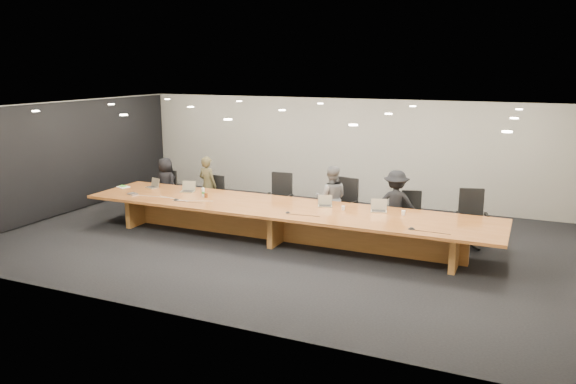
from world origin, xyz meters
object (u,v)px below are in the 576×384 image
at_px(laptop_a, 152,183).
at_px(mic_center, 288,212).
at_px(person_b, 208,186).
at_px(mic_right, 412,228).
at_px(chair_far_right, 472,218).
at_px(laptop_d, 325,201).
at_px(av_box, 133,194).
at_px(paper_cup_far, 403,213).
at_px(chair_left, 213,195).
at_px(chair_far_left, 165,190).
at_px(water_bottle, 203,193).
at_px(chair_mid_left, 278,198).
at_px(person_d, 396,204).
at_px(laptop_e, 379,206).
at_px(person_c, 331,198).
at_px(laptop_b, 187,187).
at_px(conference_table, 282,217).
at_px(paper_cup_near, 343,208).
at_px(chair_right, 411,214).
at_px(amber_mug, 206,195).
at_px(person_a, 166,184).
at_px(chair_mid_right, 342,204).

height_order(laptop_a, mic_center, laptop_a).
bearing_deg(person_b, mic_right, 173.44).
distance_m(person_b, mic_center, 3.37).
bearing_deg(chair_far_right, laptop_d, -177.79).
height_order(laptop_a, av_box, laptop_a).
relative_size(paper_cup_far, av_box, 0.43).
xyz_separation_m(chair_left, mic_center, (2.78, -1.64, 0.26)).
xyz_separation_m(chair_far_left, water_bottle, (1.91, -1.18, 0.35)).
height_order(chair_mid_left, person_d, person_d).
height_order(laptop_e, mic_center, laptop_e).
xyz_separation_m(person_c, laptop_b, (-3.31, -0.78, 0.13)).
distance_m(conference_table, av_box, 3.64).
xyz_separation_m(paper_cup_near, mic_right, (1.57, -0.81, -0.03)).
bearing_deg(laptop_e, chair_far_right, 11.47).
relative_size(chair_right, water_bottle, 4.90).
relative_size(conference_table, laptop_b, 28.32).
bearing_deg(person_d, mic_center, 33.03).
bearing_deg(person_c, chair_left, -19.27).
xyz_separation_m(person_d, mic_right, (0.72, -1.80, 0.03)).
bearing_deg(water_bottle, chair_far_left, 148.22).
bearing_deg(laptop_b, chair_left, 63.93).
xyz_separation_m(laptop_a, laptop_d, (4.50, -0.04, 0.00)).
xyz_separation_m(chair_left, amber_mug, (0.55, -1.16, 0.30)).
relative_size(av_box, mic_center, 2.06).
bearing_deg(laptop_a, laptop_b, 15.98).
relative_size(person_c, person_d, 1.00).
xyz_separation_m(person_a, person_b, (1.25, 0.01, 0.06)).
bearing_deg(conference_table, chair_far_left, 162.32).
height_order(person_b, water_bottle, person_b).
bearing_deg(water_bottle, chair_far_right, 11.69).
height_order(person_d, paper_cup_near, person_d).
relative_size(chair_far_right, person_a, 0.88).
relative_size(chair_far_left, laptop_d, 3.39).
bearing_deg(chair_left, person_c, 6.32).
relative_size(chair_mid_right, person_d, 0.82).
xyz_separation_m(laptop_e, mic_center, (-1.66, -0.83, -0.11)).
distance_m(chair_left, person_d, 4.60).
distance_m(conference_table, chair_right, 2.80).
bearing_deg(chair_right, mic_right, -91.58).
height_order(person_c, paper_cup_far, person_c).
bearing_deg(chair_mid_right, person_c, -143.63).
bearing_deg(mic_center, conference_table, 126.35).
height_order(conference_table, laptop_a, laptop_a).
bearing_deg(chair_mid_left, mic_center, -63.67).
height_order(laptop_d, mic_center, laptop_d).
relative_size(conference_table, person_c, 6.08).
bearing_deg(water_bottle, person_a, 148.13).
relative_size(chair_far_left, chair_left, 1.01).
height_order(person_a, mic_right, person_a).
bearing_deg(chair_far_right, mic_right, -130.19).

